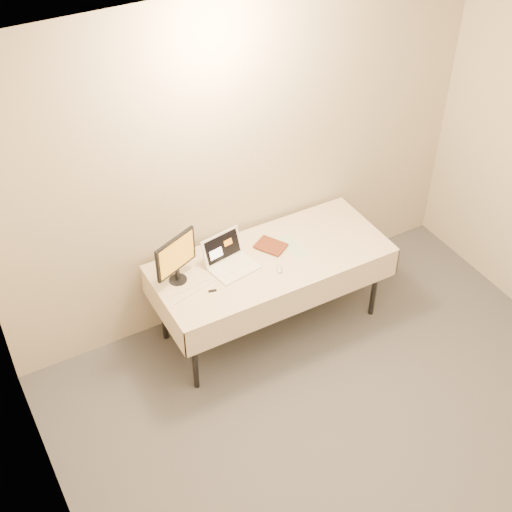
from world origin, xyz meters
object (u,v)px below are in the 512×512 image
table (271,264)px  book (265,242)px  monitor (176,256)px  laptop (229,260)px

table → book: 0.19m
table → monitor: bearing=171.4°
book → monitor: bearing=146.2°
monitor → book: bearing=-26.2°
monitor → book: 0.73m
table → book: book is taller
table → monitor: size_ratio=4.70×
monitor → book: monitor is taller
table → monitor: 0.80m
table → laptop: (-0.32, 0.08, 0.12)m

